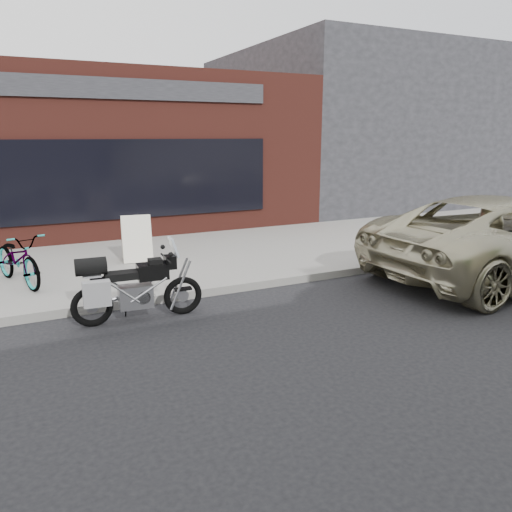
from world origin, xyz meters
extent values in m
plane|color=black|center=(0.00, 0.00, 0.00)|extent=(120.00, 120.00, 0.00)
cube|color=gray|center=(0.00, 7.00, 0.07)|extent=(44.00, 6.00, 0.15)
cube|color=maroon|center=(-2.00, 14.00, 2.25)|extent=(14.00, 10.00, 4.50)
cube|color=black|center=(-2.00, 8.97, 1.70)|extent=(10.00, 0.08, 2.00)
cube|color=#25252A|center=(-2.00, 8.97, 3.90)|extent=(10.00, 0.08, 0.50)
cube|color=#25252A|center=(10.00, 14.00, 3.00)|extent=(10.00, 10.00, 6.00)
torus|color=black|center=(-2.61, 3.45, 0.31)|extent=(0.63, 0.14, 0.62)
torus|color=black|center=(-1.23, 3.37, 0.31)|extent=(0.63, 0.14, 0.62)
cube|color=#B7B7BC|center=(-1.97, 3.41, 0.39)|extent=(0.52, 0.31, 0.35)
cube|color=black|center=(-1.69, 3.39, 0.76)|extent=(0.48, 0.32, 0.24)
cube|color=black|center=(-2.15, 3.42, 0.74)|extent=(0.52, 0.29, 0.11)
cube|color=black|center=(-2.48, 3.44, 0.67)|extent=(0.29, 0.22, 0.13)
cube|color=black|center=(-1.41, 3.38, 0.88)|extent=(0.18, 0.23, 0.20)
cube|color=silver|center=(-1.35, 3.38, 1.11)|extent=(0.15, 0.28, 0.31)
cylinder|color=black|center=(-1.48, 3.38, 0.94)|extent=(0.06, 0.65, 0.03)
cube|color=#B7B7BC|center=(-2.59, 3.45, 0.80)|extent=(0.27, 0.29, 0.03)
cube|color=gray|center=(-2.56, 3.20, 0.57)|extent=(0.40, 0.19, 0.37)
cylinder|color=black|center=(-2.59, 3.45, 0.93)|extent=(0.46, 0.28, 0.26)
cylinder|color=#B7B7BC|center=(-2.33, 3.58, 0.32)|extent=(0.52, 0.10, 0.18)
imported|color=#BAB290|center=(5.22, 2.60, 0.82)|extent=(6.04, 3.00, 1.65)
imported|color=gray|center=(-3.54, 5.77, 0.63)|extent=(1.22, 1.94, 0.96)
cube|color=white|center=(-1.23, 6.49, 0.64)|extent=(0.66, 0.39, 0.99)
cube|color=white|center=(-1.19, 6.75, 0.64)|extent=(0.66, 0.39, 0.99)
camera|label=1|loc=(-3.50, -3.96, 2.80)|focal=35.00mm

